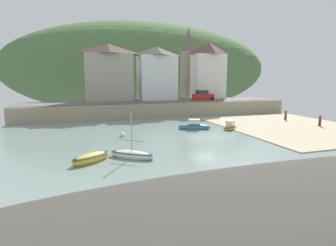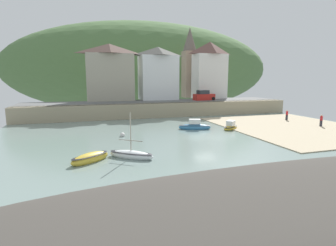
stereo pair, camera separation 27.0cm
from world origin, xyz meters
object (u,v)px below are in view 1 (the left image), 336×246
object	(u,v)px
waterfront_building_centre	(157,73)
person_on_slipway	(286,114)
parked_car_near_slipway	(203,96)
church_with_spire	(188,62)
dinghy_open_wooden	(132,155)
person_near_water	(320,120)
fishing_boat_green	(230,127)
waterfront_building_left	(109,72)
waterfront_building_right	(208,70)
sailboat_white_hull	(91,158)
sailboat_far_left	(194,126)
mooring_buoy	(122,135)

from	to	relation	value
waterfront_building_centre	person_on_slipway	size ratio (longest dim) A/B	6.38
parked_car_near_slipway	church_with_spire	bearing A→B (deg)	82.09
dinghy_open_wooden	person_near_water	distance (m)	28.30
fishing_boat_green	parked_car_near_slipway	distance (m)	18.13
waterfront_building_centre	dinghy_open_wooden	world-z (taller)	waterfront_building_centre
waterfront_building_left	waterfront_building_right	bearing A→B (deg)	0.00
sailboat_white_hull	person_near_water	xyz separation A→B (m)	(30.79, 6.79, 0.69)
church_with_spire	sailboat_far_left	bearing A→B (deg)	-110.13
sailboat_far_left	mooring_buoy	size ratio (longest dim) A/B	7.58
person_near_water	church_with_spire	bearing A→B (deg)	106.49
sailboat_white_hull	person_on_slipway	bearing A→B (deg)	-13.43
waterfront_building_centre	mooring_buoy	xyz separation A→B (m)	(-10.34, -22.19, -7.47)
sailboat_far_left	mooring_buoy	world-z (taller)	sailboat_far_left
dinghy_open_wooden	fishing_boat_green	bearing A→B (deg)	68.00
parked_car_near_slipway	person_on_slipway	world-z (taller)	parked_car_near_slipway
sailboat_far_left	person_near_water	world-z (taller)	person_near_water
dinghy_open_wooden	sailboat_white_hull	world-z (taller)	dinghy_open_wooden
waterfront_building_left	mooring_buoy	bearing A→B (deg)	-92.27
person_on_slipway	person_near_water	bearing A→B (deg)	-84.94
church_with_spire	waterfront_building_right	bearing A→B (deg)	-53.38
sailboat_far_left	church_with_spire	bearing A→B (deg)	89.39
waterfront_building_centre	mooring_buoy	bearing A→B (deg)	-114.99
parked_car_near_slipway	mooring_buoy	world-z (taller)	parked_car_near_slipway
fishing_boat_green	mooring_buoy	size ratio (longest dim) A/B	5.58
dinghy_open_wooden	person_on_slipway	xyz separation A→B (m)	(26.94, 12.74, 0.72)
person_on_slipway	parked_car_near_slipway	bearing A→B (deg)	120.73
waterfront_building_left	church_with_spire	world-z (taller)	church_with_spire
sailboat_far_left	dinghy_open_wooden	bearing A→B (deg)	-115.03
dinghy_open_wooden	waterfront_building_right	bearing A→B (deg)	91.02
waterfront_building_centre	waterfront_building_right	bearing A→B (deg)	0.00
person_on_slipway	sailboat_far_left	bearing A→B (deg)	-171.77
person_near_water	waterfront_building_right	bearing A→B (deg)	102.50
dinghy_open_wooden	sailboat_far_left	distance (m)	14.46
waterfront_building_right	sailboat_white_hull	distance (m)	40.85
dinghy_open_wooden	person_on_slipway	world-z (taller)	dinghy_open_wooden
dinghy_open_wooden	waterfront_building_centre	bearing A→B (deg)	107.33
church_with_spire	mooring_buoy	distance (m)	33.70
sailboat_far_left	mooring_buoy	xyz separation A→B (m)	(-9.67, -1.63, -0.21)
dinghy_open_wooden	parked_car_near_slipway	xyz separation A→B (m)	(18.84, 26.37, 2.94)
waterfront_building_left	sailboat_white_hull	xyz separation A→B (m)	(-4.67, -30.92, -7.49)
dinghy_open_wooden	church_with_spire	bearing A→B (deg)	97.87
waterfront_building_right	person_near_water	world-z (taller)	waterfront_building_right
sailboat_far_left	waterfront_building_right	bearing A→B (deg)	79.30
parked_car_near_slipway	person_near_water	xyz separation A→B (m)	(8.63, -19.63, -2.22)
waterfront_building_left	fishing_boat_green	distance (m)	26.72
parked_car_near_slipway	person_on_slipway	distance (m)	16.01
person_on_slipway	person_near_water	size ratio (longest dim) A/B	1.00
waterfront_building_right	person_near_water	size ratio (longest dim) A/B	7.25
waterfront_building_left	person_on_slipway	xyz separation A→B (m)	(25.59, -18.13, -6.80)
fishing_boat_green	person_on_slipway	bearing A→B (deg)	-19.01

